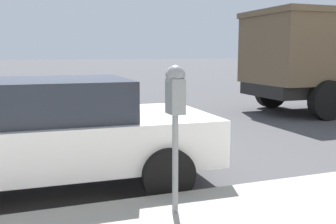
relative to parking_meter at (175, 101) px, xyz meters
The scene contains 3 objects.
ground_plane 3.12m from the parking_meter, 18.07° to the left, with size 220.00×220.00×0.00m, color #424244.
parking_meter is the anchor object (origin of this frame).
car_white 2.10m from the parking_meter, 35.02° to the left, with size 2.19×4.32×1.41m.
Camera 1 is at (-6.20, 0.48, 1.73)m, focal length 42.00 mm.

